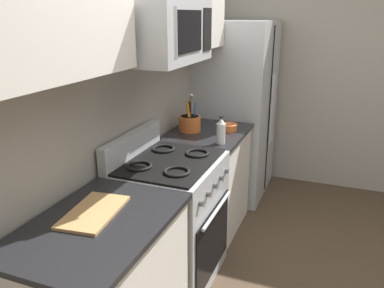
# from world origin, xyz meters

# --- Properties ---
(wall_back) EXTENTS (8.00, 0.10, 2.60)m
(wall_back) POSITION_xyz_m (0.00, 1.05, 1.30)
(wall_back) COLOR #9E998E
(wall_back) RESTS_ON ground
(range_oven) EXTENTS (0.76, 0.68, 1.09)m
(range_oven) POSITION_xyz_m (-0.00, 0.67, 0.47)
(range_oven) COLOR #B2B5BA
(range_oven) RESTS_ON ground
(counter_right) EXTENTS (0.81, 0.63, 0.91)m
(counter_right) POSITION_xyz_m (0.79, 0.66, 0.46)
(counter_right) COLOR silver
(counter_right) RESTS_ON ground
(refrigerator) EXTENTS (0.90, 0.74, 1.82)m
(refrigerator) POSITION_xyz_m (1.66, 0.65, 0.91)
(refrigerator) COLOR #B2B5BA
(refrigerator) RESTS_ON ground
(wall_right) EXTENTS (0.10, 8.00, 2.60)m
(wall_right) POSITION_xyz_m (2.21, 0.00, 1.30)
(wall_right) COLOR #9E998E
(wall_right) RESTS_ON ground
(microwave) EXTENTS (0.72, 0.44, 0.39)m
(microwave) POSITION_xyz_m (-0.00, 0.69, 1.78)
(microwave) COLOR #B2B5BA
(upper_cabinets_right) EXTENTS (0.80, 0.34, 0.70)m
(upper_cabinets_right) POSITION_xyz_m (0.80, 0.83, 1.96)
(upper_cabinets_right) COLOR silver
(utensil_crock) EXTENTS (0.19, 0.19, 0.33)m
(utensil_crock) POSITION_xyz_m (0.76, 0.82, 0.99)
(utensil_crock) COLOR #D1662D
(utensil_crock) RESTS_ON counter_right
(cutting_board) EXTENTS (0.42, 0.27, 0.02)m
(cutting_board) POSITION_xyz_m (-0.79, 0.73, 0.92)
(cutting_board) COLOR tan
(cutting_board) RESTS_ON counter_left
(bottle_vinegar) EXTENTS (0.07, 0.07, 0.22)m
(bottle_vinegar) POSITION_xyz_m (0.52, 0.46, 1.01)
(bottle_vinegar) COLOR silver
(bottle_vinegar) RESTS_ON counter_right
(prep_bowl) EXTENTS (0.16, 0.16, 0.06)m
(prep_bowl) POSITION_xyz_m (0.89, 0.51, 0.94)
(prep_bowl) COLOR #D1662D
(prep_bowl) RESTS_ON counter_right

